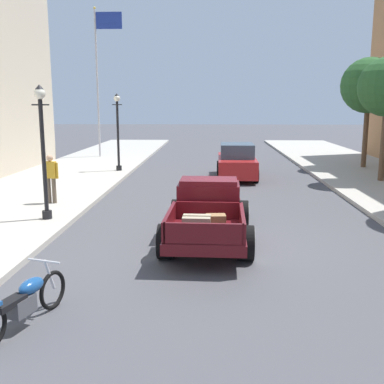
{
  "coord_description": "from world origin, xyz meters",
  "views": [
    {
      "loc": [
        -0.45,
        -11.14,
        3.45
      ],
      "look_at": [
        -0.99,
        1.56,
        1.0
      ],
      "focal_mm": 42.58,
      "sensor_mm": 36.0,
      "label": 1
    }
  ],
  "objects": [
    {
      "name": "ground_plane",
      "position": [
        0.0,
        0.0,
        0.0
      ],
      "size": [
        140.0,
        140.0,
        0.0
      ],
      "primitive_type": "plane",
      "color": "#47474C"
    },
    {
      "name": "flagpole",
      "position": [
        -7.41,
        17.9,
        5.77
      ],
      "size": [
        1.74,
        0.16,
        9.16
      ],
      "color": "#B2B2B7",
      "rests_on": "sidewalk_left"
    },
    {
      "name": "hotrod_truck_maroon",
      "position": [
        -0.52,
        0.3,
        0.75
      ],
      "size": [
        2.29,
        4.99,
        1.58
      ],
      "color": "#510F14",
      "rests_on": "ground"
    },
    {
      "name": "motorcycle_parked",
      "position": [
        -3.36,
        -4.63,
        0.44
      ],
      "size": [
        0.82,
        2.05,
        0.93
      ],
      "color": "black",
      "rests_on": "ground"
    },
    {
      "name": "street_tree_third",
      "position": [
        7.72,
        13.53,
        4.4
      ],
      "size": [
        2.88,
        2.88,
        5.72
      ],
      "color": "brown",
      "rests_on": "sidewalk_right"
    },
    {
      "name": "pedestrian_sidewalk_left",
      "position": [
        -5.86,
        3.79,
        1.09
      ],
      "size": [
        0.53,
        0.22,
        1.65
      ],
      "color": "brown",
      "rests_on": "sidewalk_left"
    },
    {
      "name": "street_lamp_far",
      "position": [
        -5.15,
        11.64,
        2.39
      ],
      "size": [
        0.5,
        0.32,
        3.85
      ],
      "color": "black",
      "rests_on": "sidewalk_left"
    },
    {
      "name": "street_lamp_near",
      "position": [
        -5.26,
        1.66,
        2.39
      ],
      "size": [
        0.5,
        0.32,
        3.85
      ],
      "color": "black",
      "rests_on": "sidewalk_left"
    },
    {
      "name": "car_background_red",
      "position": [
        0.75,
        10.33,
        0.77
      ],
      "size": [
        1.91,
        4.32,
        1.65
      ],
      "color": "#AD1E1E",
      "rests_on": "ground"
    }
  ]
}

